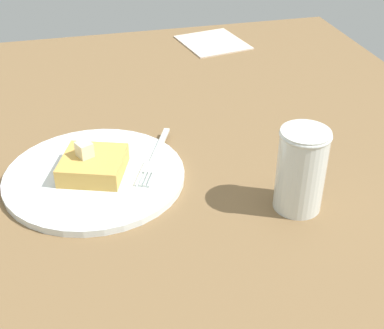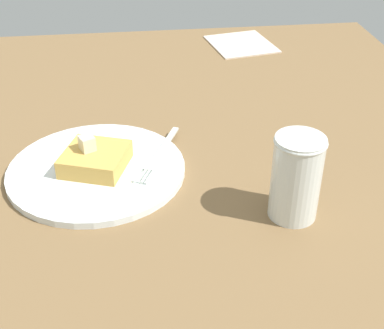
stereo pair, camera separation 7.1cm
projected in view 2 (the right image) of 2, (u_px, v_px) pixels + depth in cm
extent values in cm
cube|color=brown|center=(140.00, 166.00, 81.20)|extent=(114.53, 114.53, 2.71)
cylinder|color=white|center=(100.00, 170.00, 77.11)|extent=(25.51, 25.51, 1.00)
torus|color=brown|center=(100.00, 169.00, 77.05)|extent=(25.51, 25.51, 0.80)
cube|color=gold|center=(98.00, 159.00, 76.10)|extent=(10.74, 10.81, 2.68)
cube|color=beige|center=(90.00, 143.00, 75.14)|extent=(2.72, 2.62, 2.10)
cube|color=silver|center=(169.00, 143.00, 81.99)|extent=(9.51, 4.87, 0.36)
cube|color=silver|center=(154.00, 165.00, 76.86)|extent=(3.45, 3.14, 0.36)
cube|color=silver|center=(152.00, 177.00, 74.25)|extent=(3.06, 1.59, 0.36)
cube|color=silver|center=(149.00, 177.00, 74.39)|extent=(3.06, 1.59, 0.36)
cube|color=silver|center=(145.00, 176.00, 74.52)|extent=(3.06, 1.59, 0.36)
cube|color=silver|center=(141.00, 175.00, 74.65)|extent=(3.06, 1.59, 0.36)
cylinder|color=#4C2105|center=(297.00, 193.00, 67.63)|extent=(5.74, 5.74, 6.49)
cylinder|color=silver|center=(299.00, 178.00, 66.30)|extent=(6.24, 6.24, 11.35)
torus|color=silver|center=(304.00, 141.00, 63.45)|extent=(6.49, 6.49, 0.50)
cube|color=beige|center=(243.00, 44.00, 120.67)|extent=(16.85, 15.65, 0.30)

